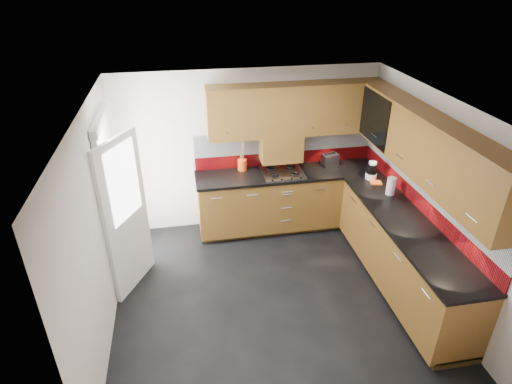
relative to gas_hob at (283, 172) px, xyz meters
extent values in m
cube|color=black|center=(-0.45, -1.47, -0.97)|extent=(4.00, 3.80, 0.02)
cube|color=white|center=(-0.45, -1.47, 1.49)|extent=(4.00, 3.80, 0.10)
cube|color=beige|center=(-0.45, 0.37, 0.24)|extent=(4.00, 0.08, 2.64)
cube|color=beige|center=(-0.45, -3.31, 0.24)|extent=(4.00, 0.08, 2.64)
cube|color=beige|center=(-2.39, -1.47, 0.24)|extent=(0.08, 3.80, 2.64)
cube|color=beige|center=(1.49, -1.47, 0.24)|extent=(0.08, 3.80, 2.64)
cube|color=brown|center=(0.10, 0.03, -0.48)|extent=(2.70, 0.60, 0.95)
cube|color=brown|center=(1.15, -1.57, -0.48)|extent=(0.60, 2.60, 0.95)
cube|color=#3D2B11|center=(0.10, 0.06, -0.91)|extent=(2.70, 0.54, 0.10)
cube|color=#3D2B11|center=(1.18, -1.57, -0.91)|extent=(0.54, 2.60, 0.10)
cube|color=black|center=(0.09, 0.02, -0.04)|extent=(2.72, 0.62, 0.04)
cube|color=black|center=(1.14, -1.59, -0.04)|extent=(0.62, 2.60, 0.04)
cube|color=maroon|center=(0.10, 0.32, 0.08)|extent=(2.70, 0.02, 0.20)
cube|color=silver|center=(0.10, 0.32, 0.35)|extent=(2.70, 0.02, 0.34)
cube|color=maroon|center=(1.44, -1.27, 0.08)|extent=(0.02, 3.20, 0.20)
cube|color=silver|center=(1.44, -1.27, 0.35)|extent=(0.02, 3.20, 0.34)
cube|color=brown|center=(0.20, 0.17, 0.88)|extent=(2.50, 0.33, 0.72)
cube|color=brown|center=(1.28, -1.43, 0.88)|extent=(0.33, 2.87, 0.72)
cube|color=silver|center=(0.05, -0.01, 0.67)|extent=(1.80, 0.01, 0.16)
cube|color=silver|center=(1.11, -1.47, 0.67)|extent=(0.01, 2.00, 0.16)
cube|color=brown|center=(0.00, 0.17, 0.32)|extent=(0.60, 0.33, 0.40)
cube|color=black|center=(1.11, -0.40, 0.88)|extent=(0.01, 0.80, 0.66)
cube|color=#FFD18C|center=(1.42, -0.40, 0.88)|extent=(0.01, 0.76, 0.64)
cube|color=black|center=(1.28, -0.40, 0.90)|extent=(0.29, 0.76, 0.01)
cylinder|color=black|center=(1.28, -0.65, 1.00)|extent=(0.07, 0.07, 0.16)
cylinder|color=black|center=(1.28, -0.50, 1.00)|extent=(0.07, 0.07, 0.16)
cylinder|color=white|center=(1.28, -0.35, 1.00)|extent=(0.07, 0.07, 0.16)
cylinder|color=black|center=(1.28, -0.20, 1.00)|extent=(0.07, 0.07, 0.16)
cube|color=white|center=(-2.31, -0.57, 0.06)|extent=(0.06, 0.95, 2.04)
cube|color=white|center=(-2.13, -0.92, 0.04)|extent=(0.42, 0.73, 1.98)
cube|color=white|center=(-2.10, -0.92, 0.49)|extent=(0.28, 0.50, 0.90)
cube|color=silver|center=(0.00, 0.01, -0.01)|extent=(0.59, 0.51, 0.02)
torus|color=black|center=(-0.15, -0.11, 0.02)|extent=(0.13, 0.13, 0.02)
torus|color=black|center=(0.15, -0.11, 0.02)|extent=(0.13, 0.13, 0.02)
torus|color=black|center=(-0.15, 0.13, 0.02)|extent=(0.13, 0.13, 0.02)
torus|color=black|center=(0.15, 0.13, 0.02)|extent=(0.13, 0.13, 0.02)
cube|color=black|center=(0.00, -0.23, 0.00)|extent=(0.45, 0.04, 0.02)
cylinder|color=#CA4413|center=(-0.56, 0.23, 0.07)|extent=(0.13, 0.13, 0.17)
cylinder|color=olive|center=(-0.55, 0.25, 0.27)|extent=(0.06, 0.03, 0.33)
cylinder|color=olive|center=(-0.55, 0.24, 0.26)|extent=(0.05, 0.05, 0.31)
cylinder|color=olive|center=(-0.56, 0.25, 0.29)|extent=(0.07, 0.01, 0.35)
cylinder|color=olive|center=(-0.54, 0.23, 0.25)|extent=(0.03, 0.05, 0.29)
cylinder|color=olive|center=(-0.58, 0.24, 0.27)|extent=(0.05, 0.04, 0.32)
cube|color=silver|center=(0.77, 0.17, 0.07)|extent=(0.27, 0.21, 0.17)
cube|color=black|center=(0.77, 0.17, 0.16)|extent=(0.19, 0.07, 0.01)
cube|color=black|center=(0.77, 0.20, 0.16)|extent=(0.19, 0.07, 0.01)
cylinder|color=white|center=(1.19, -0.39, 0.03)|extent=(0.16, 0.16, 0.09)
cylinder|color=black|center=(1.19, -0.39, 0.14)|extent=(0.15, 0.15, 0.14)
cylinder|color=white|center=(1.19, -0.39, 0.23)|extent=(0.11, 0.11, 0.04)
cylinder|color=white|center=(1.25, -0.86, 0.11)|extent=(0.15, 0.15, 0.24)
cube|color=orange|center=(1.20, -0.53, -0.01)|extent=(0.18, 0.16, 0.02)
camera|label=1|loc=(-1.39, -5.44, 2.72)|focal=30.00mm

